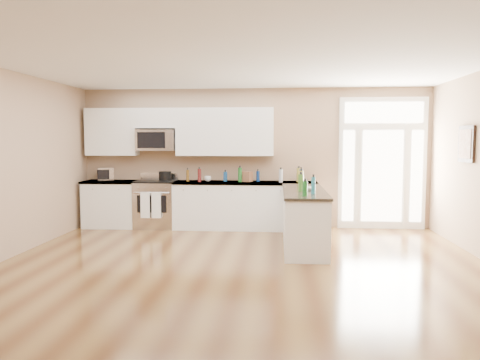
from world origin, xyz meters
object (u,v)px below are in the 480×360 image
(stockpot, at_px, (165,175))
(toaster_oven, at_px, (106,174))
(peninsula_cabinet, at_px, (304,220))
(kitchen_range, at_px, (156,204))

(stockpot, distance_m, toaster_oven, 1.24)
(peninsula_cabinet, relative_size, toaster_oven, 7.60)
(peninsula_cabinet, height_order, stockpot, stockpot)
(peninsula_cabinet, distance_m, toaster_oven, 4.27)
(peninsula_cabinet, xyz_separation_m, kitchen_range, (-2.88, 1.45, 0.04))
(peninsula_cabinet, bearing_deg, stockpot, 150.48)
(peninsula_cabinet, xyz_separation_m, stockpot, (-2.70, 1.53, 0.61))
(kitchen_range, height_order, stockpot, stockpot)
(toaster_oven, bearing_deg, peninsula_cabinet, -45.73)
(peninsula_cabinet, xyz_separation_m, toaster_oven, (-3.94, 1.52, 0.64))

